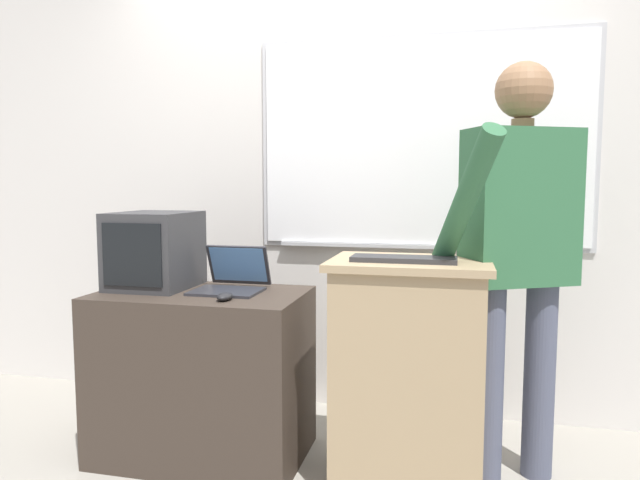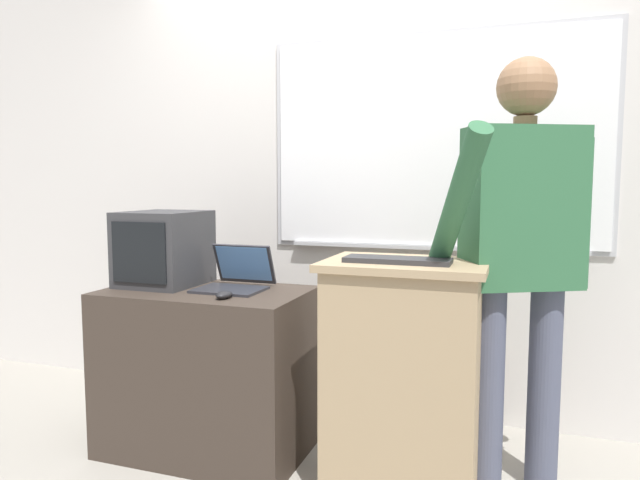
{
  "view_description": "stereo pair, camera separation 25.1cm",
  "coord_description": "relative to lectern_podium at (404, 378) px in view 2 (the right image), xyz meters",
  "views": [
    {
      "loc": [
        0.64,
        -1.94,
        1.26
      ],
      "look_at": [
        0.06,
        0.49,
        1.02
      ],
      "focal_mm": 32.0,
      "sensor_mm": 36.0,
      "label": 1
    },
    {
      "loc": [
        0.88,
        -1.87,
        1.26
      ],
      "look_at": [
        0.06,
        0.49,
        1.02
      ],
      "focal_mm": 32.0,
      "sensor_mm": 36.0,
      "label": 2
    }
  ],
  "objects": [
    {
      "name": "back_wall",
      "position": [
        -0.45,
        0.87,
        0.86
      ],
      "size": [
        6.4,
        0.17,
        2.67
      ],
      "color": "silver",
      "rests_on": "ground_plane"
    },
    {
      "name": "lectern_podium",
      "position": [
        0.0,
        0.0,
        0.0
      ],
      "size": [
        0.64,
        0.47,
        0.96
      ],
      "color": "tan",
      "rests_on": "ground_plane"
    },
    {
      "name": "side_desk",
      "position": [
        -0.95,
        0.07,
        -0.1
      ],
      "size": [
        0.94,
        0.56,
        0.77
      ],
      "color": "#382D26",
      "rests_on": "ground_plane"
    },
    {
      "name": "person_presenter",
      "position": [
        0.43,
        0.17,
        0.55
      ],
      "size": [
        0.62,
        0.71,
        1.76
      ],
      "rotation": [
        0.0,
        0.0,
        0.47
      ],
      "color": "#474C60",
      "rests_on": "ground_plane"
    },
    {
      "name": "laptop",
      "position": [
        -0.83,
        0.16,
        0.35
      ],
      "size": [
        0.31,
        0.32,
        0.2
      ],
      "color": "#28282D",
      "rests_on": "side_desk"
    },
    {
      "name": "wireless_keyboard",
      "position": [
        -0.02,
        -0.06,
        0.49
      ],
      "size": [
        0.41,
        0.14,
        0.02
      ],
      "color": "#2D2D30",
      "rests_on": "lectern_podium"
    },
    {
      "name": "computer_mouse_by_laptop",
      "position": [
        -0.77,
        -0.08,
        0.31
      ],
      "size": [
        0.06,
        0.1,
        0.03
      ],
      "color": "black",
      "rests_on": "side_desk"
    },
    {
      "name": "crt_monitor",
      "position": [
        -1.21,
        0.14,
        0.47
      ],
      "size": [
        0.35,
        0.4,
        0.36
      ],
      "color": "#333335",
      "rests_on": "side_desk"
    }
  ]
}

